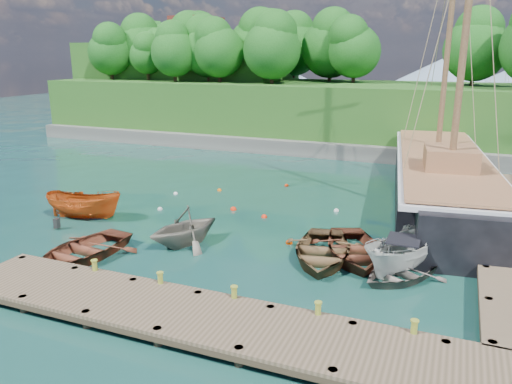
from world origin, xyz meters
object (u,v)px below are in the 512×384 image
cabin_boat_white (401,271)px  motorboat_orange (85,218)px  rowboat_3 (399,279)px  rowboat_4 (353,258)px  rowboat_1 (185,244)px  schooner (441,182)px  rowboat_2 (321,260)px  rowboat_0 (82,258)px

cabin_boat_white → motorboat_orange: bearing=-157.5°
rowboat_3 → rowboat_4: rowboat_4 is taller
rowboat_1 → rowboat_4: size_ratio=0.75×
cabin_boat_white → schooner: (0.95, 11.66, 1.19)m
rowboat_4 → schooner: bearing=52.7°
rowboat_2 → rowboat_4: (1.27, 0.76, 0.00)m
rowboat_4 → cabin_boat_white: (2.14, -0.69, 0.00)m
rowboat_1 → motorboat_orange: (-7.06, 1.30, 0.00)m
rowboat_0 → cabin_boat_white: 13.89m
motorboat_orange → schooner: size_ratio=0.15×
motorboat_orange → schooner: 21.15m
motorboat_orange → rowboat_1: bearing=-110.4°
rowboat_2 → cabin_boat_white: cabin_boat_white is taller
rowboat_0 → motorboat_orange: bearing=136.3°
rowboat_1 → cabin_boat_white: bearing=28.0°
rowboat_2 → rowboat_4: bearing=20.4°
schooner → rowboat_0: bearing=-139.4°
cabin_boat_white → rowboat_0: bearing=-139.0°
rowboat_4 → cabin_boat_white: bearing=-39.4°
rowboat_1 → motorboat_orange: 7.18m
rowboat_1 → rowboat_0: bearing=-112.2°
rowboat_3 → motorboat_orange: motorboat_orange is taller
rowboat_2 → motorboat_orange: motorboat_orange is taller
rowboat_3 → rowboat_4: (-2.14, 1.45, 0.00)m
rowboat_0 → rowboat_1: 4.66m
rowboat_2 → schooner: (4.36, 11.74, 1.19)m
rowboat_0 → rowboat_2: bearing=28.5°
rowboat_4 → motorboat_orange: bearing=158.9°
rowboat_1 → schooner: size_ratio=0.13×
rowboat_1 → rowboat_2: size_ratio=0.73×
rowboat_2 → schooner: 12.58m
rowboat_0 → rowboat_2: size_ratio=0.96×
rowboat_2 → rowboat_1: bearing=175.0°
rowboat_2 → rowboat_3: size_ratio=1.35×
motorboat_orange → cabin_boat_white: size_ratio=0.95×
rowboat_4 → rowboat_2: bearing=-170.5°
motorboat_orange → rowboat_4: bearing=-99.5°
rowboat_2 → rowboat_0: bearing=-169.3°
rowboat_1 → rowboat_2: bearing=29.5°
rowboat_0 → cabin_boat_white: cabin_boat_white is taller
rowboat_2 → cabin_boat_white: (3.41, 0.08, 0.00)m
rowboat_3 → rowboat_4: size_ratio=0.76×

